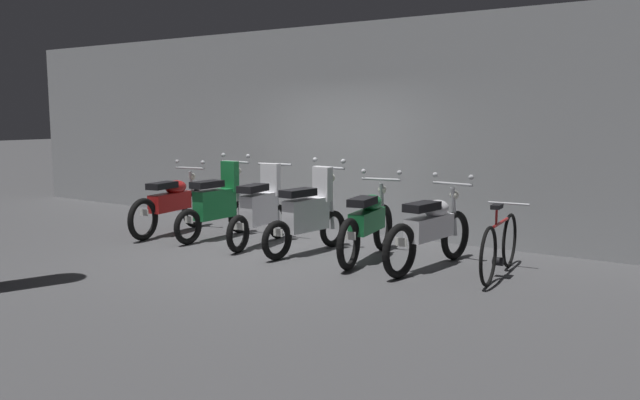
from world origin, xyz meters
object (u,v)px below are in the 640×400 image
motorbike_slot_0 (171,203)px  motorbike_slot_5 (431,229)px  motorbike_slot_2 (260,209)px  motorbike_slot_1 (217,204)px  motorbike_slot_3 (308,215)px  bicycle (499,246)px  motorbike_slot_4 (368,222)px

motorbike_slot_0 → motorbike_slot_5: same height
motorbike_slot_0 → motorbike_slot_2: bearing=2.6°
motorbike_slot_1 → motorbike_slot_3: 1.79m
motorbike_slot_2 → motorbike_slot_3: 0.90m
motorbike_slot_3 → bicycle: size_ratio=0.97×
motorbike_slot_2 → motorbike_slot_4: 1.78m
motorbike_slot_1 → motorbike_slot_2: bearing=-1.6°
motorbike_slot_1 → motorbike_slot_5: (3.56, 0.02, -0.04)m
motorbike_slot_3 → bicycle: bearing=4.2°
motorbike_slot_1 → motorbike_slot_4: bearing=0.6°
motorbike_slot_4 → motorbike_slot_0: bearing=-177.8°
motorbike_slot_1 → motorbike_slot_5: 3.56m
motorbike_slot_0 → motorbike_slot_1: size_ratio=1.15×
motorbike_slot_4 → motorbike_slot_1: bearing=-179.4°
motorbike_slot_0 → motorbike_slot_4: 3.56m
motorbike_slot_1 → motorbike_slot_4: (2.66, 0.03, -0.04)m
motorbike_slot_4 → bicycle: size_ratio=1.12×
motorbike_slot_0 → motorbike_slot_2: size_ratio=1.16×
motorbike_slot_0 → bicycle: motorbike_slot_0 is taller
motorbike_slot_3 → bicycle: motorbike_slot_3 is taller
motorbike_slot_0 → motorbike_slot_4: bearing=2.2°
motorbike_slot_3 → motorbike_slot_5: 1.78m
motorbike_slot_3 → motorbike_slot_5: size_ratio=0.86×
motorbike_slot_1 → bicycle: (4.41, 0.10, -0.17)m
motorbike_slot_5 → bicycle: bearing=5.2°
motorbike_slot_1 → motorbike_slot_4: motorbike_slot_1 is taller
motorbike_slot_0 → motorbike_slot_5: (4.45, 0.13, 0.00)m
motorbike_slot_4 → motorbike_slot_5: size_ratio=0.99×
motorbike_slot_3 → motorbike_slot_5: motorbike_slot_3 is taller
motorbike_slot_3 → motorbike_slot_2: bearing=175.9°
motorbike_slot_0 → motorbike_slot_2: 1.78m
motorbike_slot_2 → bicycle: motorbike_slot_2 is taller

